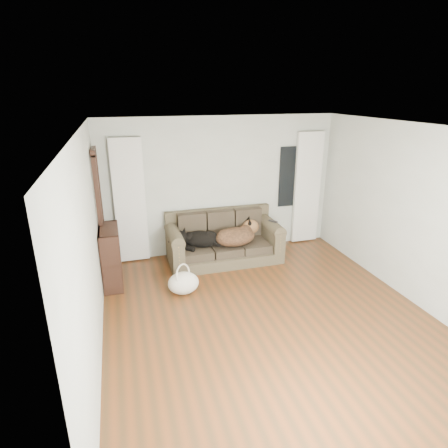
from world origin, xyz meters
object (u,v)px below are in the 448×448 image
object	(u,v)px
sofa	(224,238)
dog_shepherd	(237,237)
tote_bag	(183,284)
dog_black_lab	(199,239)
bookshelf	(111,256)

from	to	relation	value
sofa	dog_shepherd	distance (m)	0.24
sofa	dog_shepherd	size ratio (longest dim) A/B	2.59
dog_shepherd	tote_bag	bearing A→B (deg)	30.99
sofa	tote_bag	world-z (taller)	sofa
dog_black_lab	dog_shepherd	size ratio (longest dim) A/B	0.83
tote_bag	bookshelf	size ratio (longest dim) A/B	0.50
dog_shepherd	bookshelf	size ratio (longest dim) A/B	0.81
dog_shepherd	bookshelf	distance (m)	2.24
tote_bag	bookshelf	world-z (taller)	bookshelf
sofa	bookshelf	size ratio (longest dim) A/B	2.10
bookshelf	dog_black_lab	bearing A→B (deg)	14.95
sofa	dog_black_lab	world-z (taller)	sofa
sofa	tote_bag	size ratio (longest dim) A/B	4.20
sofa	tote_bag	xyz separation A→B (m)	(-0.95, -1.00, -0.29)
dog_black_lab	dog_shepherd	xyz separation A→B (m)	(0.70, -0.10, 0.01)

